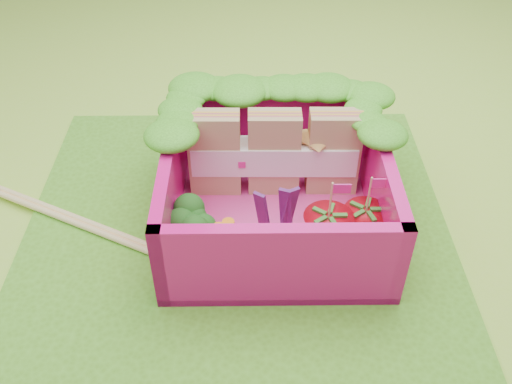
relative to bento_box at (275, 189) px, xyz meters
The scene contains 13 objects.
ground 0.39m from the bento_box, 161.39° to the right, with size 14.00×14.00×0.00m, color #A4DD3E.
placemat 0.38m from the bento_box, 161.39° to the right, with size 2.60×2.60×0.03m, color #539F23.
bento_floor 0.25m from the bento_box, 26.57° to the left, with size 1.30×1.30×0.05m, color #DE388E.
bento_box is the anchor object (origin of this frame).
lettuce_ruffle 0.57m from the bento_box, 90.00° to the left, with size 1.43×0.77×0.11m.
sandwich_stack 0.28m from the bento_box, 88.72° to the left, with size 1.06×0.18×0.57m.
broccoli 0.56m from the bento_box, 150.82° to the right, with size 0.32×0.32×0.27m.
carrot_sticks 0.46m from the bento_box, 131.26° to the right, with size 0.12×0.14×0.28m.
purple_wedges 0.17m from the bento_box, 84.24° to the right, with size 0.22×0.09×0.38m.
strawberry_left 0.42m from the bento_box, 47.55° to the right, with size 0.28×0.28×0.52m.
strawberry_right 0.56m from the bento_box, 24.42° to the right, with size 0.25×0.25×0.49m.
snap_peas 0.44m from the bento_box, 31.76° to the right, with size 0.61×0.51×0.05m.
chopsticks 1.16m from the bento_box, behind, with size 1.90×0.98×0.04m.
Camera 1 is at (0.09, -2.49, 2.49)m, focal length 40.00 mm.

